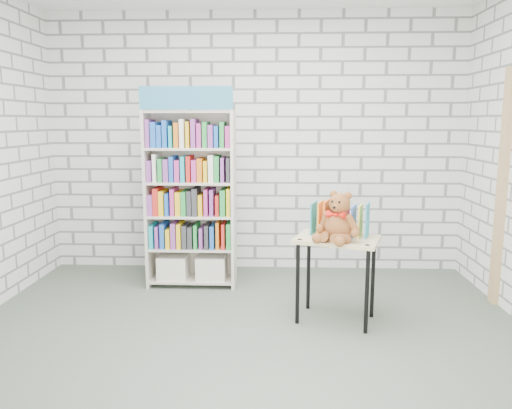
{
  "coord_description": "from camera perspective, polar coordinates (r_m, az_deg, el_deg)",
  "views": [
    {
      "loc": [
        0.24,
        -3.49,
        1.64
      ],
      "look_at": [
        0.05,
        0.95,
        0.9
      ],
      "focal_mm": 35.0,
      "sensor_mm": 36.0,
      "label": 1
    }
  ],
  "objects": [
    {
      "name": "display_table",
      "position": [
        4.14,
        9.21,
        -5.08
      ],
      "size": [
        0.76,
        0.63,
        0.71
      ],
      "color": "#D2BB7E",
      "rests_on": "ground"
    },
    {
      "name": "teddy_bear",
      "position": [
        3.98,
        9.37,
        -1.89
      ],
      "size": [
        0.38,
        0.36,
        0.39
      ],
      "color": "brown",
      "rests_on": "display_table"
    },
    {
      "name": "ground",
      "position": [
        3.86,
        -1.43,
        -15.63
      ],
      "size": [
        4.5,
        4.5,
        0.0
      ],
      "primitive_type": "plane",
      "color": "#495548",
      "rests_on": "ground"
    },
    {
      "name": "door_trim",
      "position": [
        4.9,
        26.28,
        1.6
      ],
      "size": [
        0.05,
        0.12,
        2.1
      ],
      "primitive_type": "cube",
      "color": "tan",
      "rests_on": "ground"
    },
    {
      "name": "table_books",
      "position": [
        4.19,
        9.58,
        -1.62
      ],
      "size": [
        0.5,
        0.33,
        0.27
      ],
      "color": "teal",
      "rests_on": "display_table"
    },
    {
      "name": "bookshelf",
      "position": [
        4.97,
        -7.42,
        0.79
      ],
      "size": [
        0.87,
        0.34,
        1.96
      ],
      "color": "beige",
      "rests_on": "ground"
    },
    {
      "name": "room_shell",
      "position": [
        3.5,
        -1.55,
        11.85
      ],
      "size": [
        4.52,
        4.02,
        2.81
      ],
      "color": "silver",
      "rests_on": "ground"
    }
  ]
}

